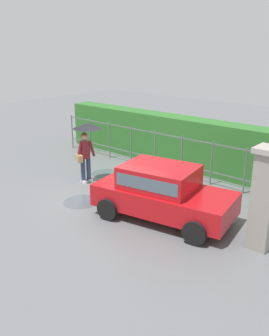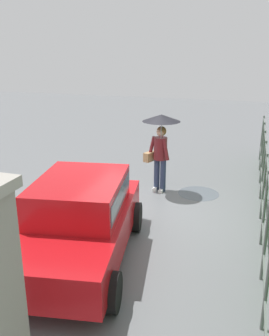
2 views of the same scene
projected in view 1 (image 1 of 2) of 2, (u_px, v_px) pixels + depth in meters
ground_plane at (117, 193)px, 11.74m from camera, size 40.00×40.00×0.00m
car at (162, 191)px, 9.80m from camera, size 3.93×2.36×1.48m
pedestrian at (86, 140)px, 12.22m from camera, size 0.95×0.95×2.05m
gate_pillar at (264, 198)px, 8.21m from camera, size 0.60×0.60×2.42m
fence_section at (168, 152)px, 13.29m from camera, size 10.75×0.05×1.50m
hedge_row at (185, 143)px, 14.02m from camera, size 11.70×0.90×1.90m
puddle_near at (82, 202)px, 11.09m from camera, size 1.08×1.08×0.00m
puddle_far at (106, 173)px, 13.51m from camera, size 1.06×1.06×0.00m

